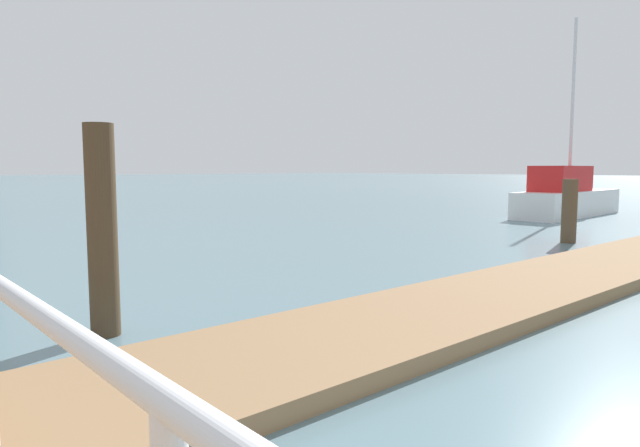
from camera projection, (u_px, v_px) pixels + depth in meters
ground_plane at (2, 234)px, 15.58m from camera, size 300.00×300.00×0.00m
floating_dock at (536, 285)px, 8.25m from camera, size 15.48×2.00×0.18m
dock_piling_1 at (102, 231)px, 5.98m from camera, size 0.31×0.31×2.29m
dock_piling_5 at (569, 211)px, 13.58m from camera, size 0.36×0.36×1.56m
moored_boat_1 at (566, 196)px, 21.18m from camera, size 6.81×2.10×7.39m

